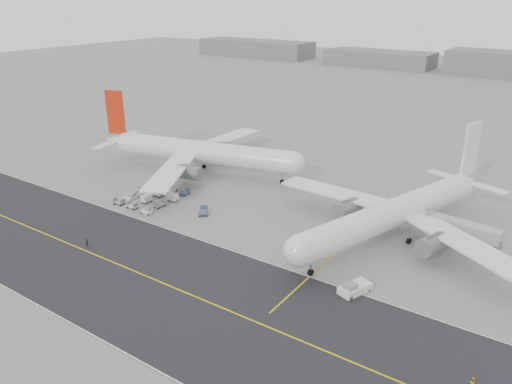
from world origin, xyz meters
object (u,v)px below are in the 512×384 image
Objects in this scene: airliner_b at (396,212)px; airliner_a at (199,151)px; pushback_tug at (354,288)px; ground_crew_a at (87,242)px; ground_crew_b at (473,383)px; jet_bridge at (464,230)px.

airliner_a is at bearing -170.66° from airliner_b.
pushback_tug is 4.20× the size of ground_crew_a.
airliner_b reaches higher than pushback_tug.
airliner_a reaches higher than ground_crew_a.
ground_crew_a is at bearing -144.38° from pushback_tug.
airliner_b is 7.48× the size of pushback_tug.
airliner_b is at bearing -65.86° from ground_crew_b.
airliner_a is 67.33m from pushback_tug.
ground_crew_a is (-47.88, -36.98, -4.85)m from airliner_b.
ground_crew_b is at bearing -9.08° from pushback_tug.
airliner_b is (57.90, -8.40, -0.22)m from airliner_a.
pushback_tug is 4.82× the size of ground_crew_b.
airliner_b is 23.30m from pushback_tug.
pushback_tug reaches higher than ground_crew_b.
airliner_a is 7.91× the size of pushback_tug.
airliner_b is 41.16m from ground_crew_b.
airliner_a is 46.75m from ground_crew_a.
airliner_a is 33.20× the size of ground_crew_a.
airliner_b is at bearing -158.35° from jet_bridge.
pushback_tug is 51.47m from ground_crew_a.
jet_bridge reaches higher than ground_crew_a.
pushback_tug is (59.48, -31.14, -5.10)m from airliner_a.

